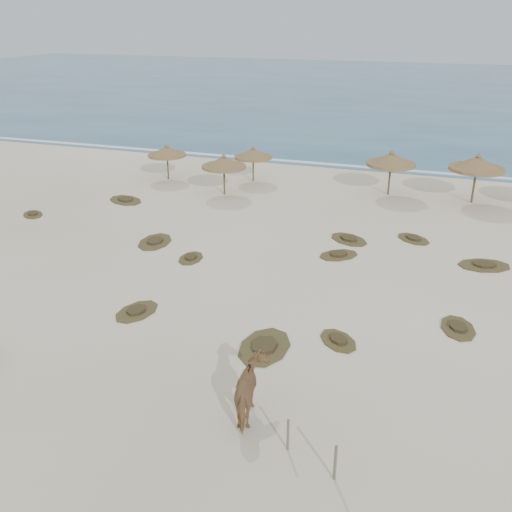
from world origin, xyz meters
name	(u,v)px	position (x,y,z in m)	size (l,w,h in m)	color
ground	(214,330)	(0.00, 0.00, 0.00)	(160.00, 160.00, 0.00)	#ECE3C2
ocean	(402,89)	(0.00, 75.00, 0.00)	(200.00, 100.00, 0.01)	navy
foam_line	(342,165)	(0.00, 26.00, 0.00)	(70.00, 0.60, 0.01)	white
palapa_0	(167,152)	(-11.03, 18.28, 1.96)	(3.40, 3.40, 2.52)	brown
palapa_1	(224,163)	(-5.92, 16.16, 2.08)	(3.42, 3.42, 2.68)	brown
palapa_2	(253,154)	(-5.15, 19.72, 1.93)	(2.77, 2.77, 2.48)	brown
palapa_3	(391,160)	(4.21, 19.50, 2.28)	(3.84, 3.84, 2.94)	brown
palapa_4	(477,164)	(9.36, 19.44, 2.44)	(4.38, 4.38, 3.15)	brown
horse	(252,391)	(2.97, -4.22, 0.88)	(0.95, 2.09, 1.76)	olive
fence_post_near	(335,463)	(5.77, -5.90, 0.54)	(0.08, 0.08, 1.07)	#6B6250
fence_post_far	(288,435)	(4.35, -5.25, 0.50)	(0.07, 0.07, 1.00)	#6B6250
scrub_1	(155,242)	(-6.24, 7.14, 0.05)	(1.85, 2.61, 0.16)	brown
scrub_2	(191,258)	(-3.60, 5.80, 0.05)	(1.20, 1.75, 0.16)	brown
scrub_3	(339,255)	(3.10, 8.45, 0.05)	(2.38, 2.33, 0.16)	brown
scrub_4	(458,328)	(8.70, 2.98, 0.05)	(1.63, 2.15, 0.16)	brown
scrub_5	(484,265)	(9.82, 9.41, 0.05)	(2.80, 2.24, 0.16)	brown
scrub_6	(125,200)	(-11.32, 12.84, 0.05)	(3.01, 2.59, 0.16)	brown
scrub_7	(349,239)	(3.21, 10.67, 0.05)	(2.65, 2.46, 0.16)	brown
scrub_8	(33,214)	(-15.06, 8.71, 0.05)	(1.94, 1.90, 0.16)	brown
scrub_9	(264,346)	(2.19, -0.58, 0.05)	(1.86, 2.76, 0.16)	brown
scrub_10	(413,239)	(6.40, 11.82, 0.05)	(2.28, 2.20, 0.16)	brown
scrub_11	(137,311)	(-3.42, 0.27, 0.05)	(1.76, 2.30, 0.16)	brown
scrub_12	(338,340)	(4.60, 0.66, 0.05)	(2.00, 2.06, 0.16)	brown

